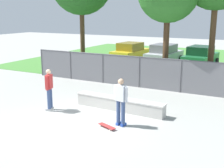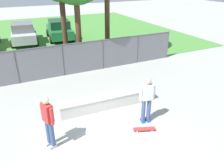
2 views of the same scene
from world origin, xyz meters
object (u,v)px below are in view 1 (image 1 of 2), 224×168
car_silver (164,54)px  bystander (49,88)px  car_green (201,57)px  skateboard (107,126)px  concrete_ledge (119,104)px  skateboarder (121,100)px  car_yellow (131,52)px

car_silver → bystander: bearing=-93.1°
car_green → skateboard: bearing=-92.0°
concrete_ledge → skateboarder: bearing=-61.8°
car_silver → car_green: (2.95, -0.01, 0.00)m
concrete_ledge → skateboarder: (0.83, -1.56, 0.72)m
skateboarder → car_green: bearing=89.3°
bystander → skateboarder: bearing=-3.0°
bystander → car_yellow: bearing=99.3°
car_silver → car_green: size_ratio=1.00×
car_yellow → car_green: same height
skateboard → car_silver: bearing=99.7°
skateboard → car_yellow: size_ratio=0.19×
skateboarder → car_green: (0.16, 13.80, -0.17)m
car_yellow → skateboarder: bearing=-67.3°
skateboard → bystander: size_ratio=0.45×
concrete_ledge → car_green: bearing=85.3°
concrete_ledge → bystander: bearing=-152.9°
skateboard → skateboarder: bearing=53.2°
skateboarder → car_silver: bearing=101.4°
skateboarder → concrete_ledge: bearing=118.2°
concrete_ledge → skateboarder: skateboarder is taller
concrete_ledge → skateboarder: size_ratio=2.30×
skateboard → car_silver: car_silver is taller
skateboarder → bystander: same height
skateboarder → skateboard: skateboarder is taller
skateboarder → bystander: bearing=177.0°
skateboard → car_green: (0.51, 14.26, 0.77)m
skateboard → bystander: bearing=168.6°
car_green → skateboarder: bearing=-90.7°
concrete_ledge → car_yellow: (-4.91, 12.19, 0.55)m
skateboard → car_green: bearing=88.0°
skateboard → car_silver: (-2.44, 14.28, 0.77)m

